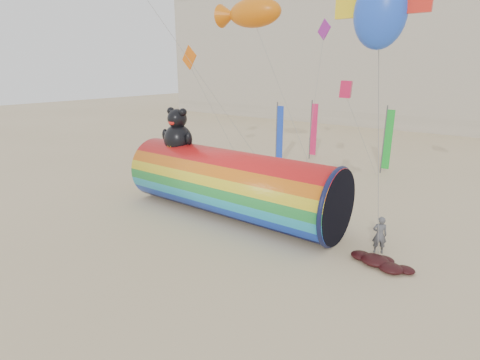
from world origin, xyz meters
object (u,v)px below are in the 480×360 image
Objects in this scene: kite_handler at (380,235)px; fabric_bundle at (380,262)px; hotel_building at (347,51)px; windsock_assembly at (230,182)px.

kite_handler is 1.39m from fabric_bundle.
hotel_building is 23.06× the size of fabric_bundle.
windsock_assembly is 4.76× the size of fabric_bundle.
kite_handler reaches higher than fabric_bundle.
hotel_building reaches higher than fabric_bundle.
fabric_bundle is (0.43, -1.13, -0.68)m from kite_handler.
windsock_assembly reaches higher than fabric_bundle.
fabric_bundle is at bearing 83.09° from kite_handler.
kite_handler is (8.02, 0.37, -1.05)m from windsock_assembly.
kite_handler is at bearing 2.61° from windsock_assembly.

